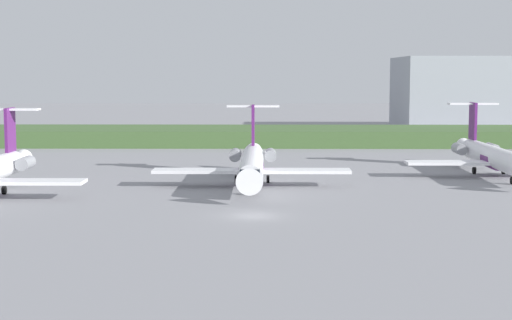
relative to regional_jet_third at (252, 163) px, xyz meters
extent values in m
plane|color=gray|center=(0.49, 9.28, -2.54)|extent=(500.00, 500.00, 0.00)
cube|color=#426033|center=(0.49, 55.05, -1.05)|extent=(320.00, 20.00, 2.97)
cone|color=white|center=(-28.60, 3.84, -0.09)|extent=(2.30, 4.00, 2.29)
cube|color=white|center=(-22.70, -11.16, -0.69)|extent=(11.00, 3.20, 0.36)
cube|color=#591E66|center=(-28.60, 0.84, 3.86)|extent=(0.36, 3.20, 5.20)
cube|color=white|center=(-28.60, 1.14, 6.26)|extent=(6.80, 1.80, 0.24)
cylinder|color=gray|center=(-26.35, -0.96, 0.11)|extent=(1.50, 3.40, 1.50)
cylinder|color=black|center=(-26.70, -7.76, -2.09)|extent=(0.35, 0.90, 0.90)
cylinder|color=white|center=(0.00, -0.59, -0.09)|extent=(2.70, 24.00, 2.70)
cone|color=white|center=(0.00, -14.09, -0.09)|extent=(2.70, 3.00, 2.70)
cone|color=white|center=(0.00, 13.41, -0.09)|extent=(2.29, 4.00, 2.29)
cube|color=black|center=(0.00, -12.19, 0.39)|extent=(2.03, 1.80, 0.90)
cylinder|color=#591E66|center=(0.00, -0.59, -0.24)|extent=(2.76, 3.60, 2.76)
cube|color=white|center=(-5.90, -1.59, -0.69)|extent=(11.00, 3.20, 0.36)
cube|color=white|center=(5.90, -1.59, -0.69)|extent=(11.00, 3.20, 0.36)
cube|color=#591E66|center=(0.00, 10.41, 3.86)|extent=(0.36, 3.20, 5.20)
cube|color=white|center=(0.00, 10.71, 6.26)|extent=(6.80, 1.80, 0.24)
cylinder|color=gray|center=(-2.25, 8.61, 0.11)|extent=(1.50, 3.40, 1.50)
cylinder|color=gray|center=(2.25, 8.61, 0.11)|extent=(1.50, 3.40, 1.50)
cylinder|color=gray|center=(0.00, -8.03, -1.54)|extent=(0.20, 0.20, 0.65)
cylinder|color=black|center=(0.00, -8.03, -2.09)|extent=(0.30, 0.90, 0.90)
cylinder|color=black|center=(-1.90, 1.81, -2.09)|extent=(0.35, 0.90, 0.90)
cylinder|color=black|center=(1.90, 1.81, -2.09)|extent=(0.35, 0.90, 0.90)
cylinder|color=white|center=(30.74, 8.13, -0.09)|extent=(2.70, 24.00, 2.70)
cone|color=white|center=(30.74, 22.13, -0.09)|extent=(2.30, 4.00, 2.29)
cylinder|color=#591E66|center=(30.74, 8.13, -0.24)|extent=(2.76, 3.60, 2.76)
cube|color=white|center=(24.84, 7.13, -0.69)|extent=(11.00, 3.20, 0.36)
cube|color=#591E66|center=(30.74, 19.13, 3.86)|extent=(0.36, 3.20, 5.20)
cube|color=white|center=(30.74, 19.43, 6.26)|extent=(6.80, 1.80, 0.24)
cylinder|color=gray|center=(28.49, 17.33, 0.11)|extent=(1.50, 3.40, 1.50)
cylinder|color=gray|center=(32.99, 17.33, 0.11)|extent=(1.50, 3.40, 1.50)
cylinder|color=gray|center=(30.74, 0.69, -1.54)|extent=(0.20, 0.20, 0.65)
cylinder|color=black|center=(30.74, 0.69, -2.09)|extent=(0.30, 0.90, 0.90)
cylinder|color=black|center=(28.84, 10.53, -2.09)|extent=(0.35, 0.90, 0.90)
cylinder|color=black|center=(32.64, 10.53, -2.09)|extent=(0.35, 0.90, 0.90)
camera|label=1|loc=(1.45, -92.59, 10.44)|focal=55.82mm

